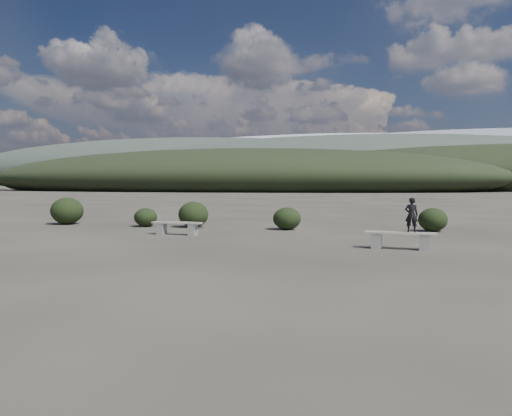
# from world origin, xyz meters

# --- Properties ---
(ground) EXTENTS (1200.00, 1200.00, 0.00)m
(ground) POSITION_xyz_m (0.00, 0.00, 0.00)
(ground) COLOR #2F2B24
(ground) RESTS_ON ground
(bench_left) EXTENTS (1.81, 0.48, 0.45)m
(bench_left) POSITION_xyz_m (-2.75, 5.96, 0.27)
(bench_left) COLOR slate
(bench_left) RESTS_ON ground
(bench_right) EXTENTS (1.92, 0.56, 0.47)m
(bench_right) POSITION_xyz_m (4.59, 3.82, 0.29)
(bench_right) COLOR slate
(bench_right) RESTS_ON ground
(seated_person) EXTENTS (0.35, 0.23, 0.95)m
(seated_person) POSITION_xyz_m (4.88, 3.80, 0.95)
(seated_person) COLOR black
(seated_person) RESTS_ON bench_right
(shrub_a) EXTENTS (0.94, 0.94, 0.77)m
(shrub_a) POSITION_xyz_m (-5.23, 8.69, 0.38)
(shrub_a) COLOR black
(shrub_a) RESTS_ON ground
(shrub_b) EXTENTS (1.21, 1.21, 1.04)m
(shrub_b) POSITION_xyz_m (-3.20, 8.83, 0.52)
(shrub_b) COLOR black
(shrub_b) RESTS_ON ground
(shrub_c) EXTENTS (1.08, 1.08, 0.86)m
(shrub_c) POSITION_xyz_m (0.67, 8.66, 0.43)
(shrub_c) COLOR black
(shrub_c) RESTS_ON ground
(shrub_e) EXTENTS (1.05, 1.05, 0.88)m
(shrub_e) POSITION_xyz_m (6.06, 9.17, 0.44)
(shrub_e) COLOR black
(shrub_e) RESTS_ON ground
(shrub_f) EXTENTS (1.38, 1.38, 1.16)m
(shrub_f) POSITION_xyz_m (-9.06, 8.99, 0.58)
(shrub_f) COLOR black
(shrub_f) RESTS_ON ground
(mountain_ridges) EXTENTS (500.00, 400.00, 56.00)m
(mountain_ridges) POSITION_xyz_m (-7.48, 339.06, 10.84)
(mountain_ridges) COLOR black
(mountain_ridges) RESTS_ON ground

